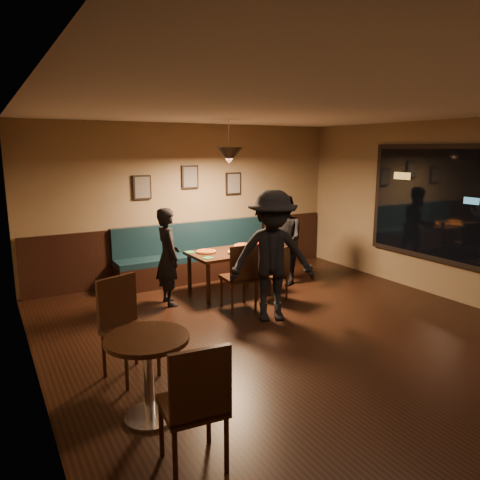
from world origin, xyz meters
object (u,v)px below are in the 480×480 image
(chair_near_left, at_px, (238,276))
(diner_right, at_px, (284,240))
(cafe_chair_far, at_px, (130,329))
(tabasco_bottle, at_px, (259,245))
(cafe_table, at_px, (149,378))
(soda_glass, at_px, (271,247))
(diner_left, at_px, (168,257))
(chair_near_right, at_px, (272,273))
(booth_bench, at_px, (198,252))
(dining_table, at_px, (230,272))
(cafe_chair_near, at_px, (192,403))
(diner_front, at_px, (272,256))

(chair_near_left, height_order, diner_right, diner_right)
(chair_near_left, height_order, cafe_chair_far, cafe_chair_far)
(tabasco_bottle, xyz_separation_m, cafe_table, (-2.90, -2.81, -0.37))
(cafe_chair_far, bearing_deg, cafe_table, 64.79)
(soda_glass, xyz_separation_m, cafe_table, (-2.97, -2.53, -0.38))
(diner_left, xyz_separation_m, cafe_table, (-1.26, -2.79, -0.36))
(chair_near_right, xyz_separation_m, cafe_table, (-2.73, -2.14, -0.05))
(booth_bench, xyz_separation_m, dining_table, (0.13, -0.98, -0.15))
(chair_near_right, bearing_deg, cafe_chair_near, -153.01)
(soda_glass, relative_size, cafe_chair_far, 0.13)
(diner_left, bearing_deg, cafe_chair_near, 164.63)
(chair_near_left, bearing_deg, cafe_table, -131.49)
(chair_near_left, xyz_separation_m, diner_front, (0.19, -0.60, 0.40))
(dining_table, relative_size, soda_glass, 9.73)
(diner_front, height_order, soda_glass, diner_front)
(chair_near_left, relative_size, cafe_chair_far, 0.96)
(dining_table, relative_size, cafe_chair_far, 1.24)
(diner_front, bearing_deg, diner_left, 150.44)
(booth_bench, relative_size, cafe_chair_far, 2.86)
(chair_near_right, xyz_separation_m, diner_right, (0.68, 0.67, 0.35))
(diner_left, bearing_deg, booth_bench, -39.90)
(chair_near_left, bearing_deg, soda_glass, 31.11)
(booth_bench, distance_m, cafe_chair_far, 3.67)
(cafe_table, bearing_deg, diner_front, 32.84)
(chair_near_right, bearing_deg, cafe_chair_far, -174.12)
(diner_left, distance_m, cafe_chair_near, 3.73)
(diner_left, distance_m, diner_front, 1.67)
(diner_front, bearing_deg, booth_bench, 114.31)
(dining_table, xyz_separation_m, chair_near_right, (0.39, -0.69, 0.09))
(chair_near_right, height_order, cafe_chair_near, cafe_chair_near)
(booth_bench, distance_m, dining_table, 1.00)
(cafe_table, height_order, cafe_chair_far, cafe_chair_far)
(cafe_table, bearing_deg, dining_table, 50.38)
(soda_glass, distance_m, cafe_chair_far, 3.35)
(booth_bench, xyz_separation_m, soda_glass, (0.75, -1.29, 0.26))
(dining_table, distance_m, diner_left, 1.16)
(dining_table, relative_size, diner_right, 0.83)
(dining_table, height_order, diner_left, diner_left)
(chair_near_right, relative_size, tabasco_bottle, 7.90)
(cafe_chair_near, bearing_deg, dining_table, 63.83)
(cafe_chair_near, bearing_deg, diner_right, 52.98)
(diner_left, bearing_deg, soda_glass, -95.64)
(soda_glass, bearing_deg, diner_left, 171.34)
(diner_left, height_order, cafe_chair_far, diner_left)
(dining_table, bearing_deg, diner_front, -94.62)
(cafe_chair_near, bearing_deg, diner_left, 77.72)
(chair_near_left, relative_size, cafe_chair_near, 0.99)
(chair_near_right, height_order, cafe_table, chair_near_right)
(chair_near_right, relative_size, cafe_chair_far, 0.83)
(diner_left, xyz_separation_m, diner_right, (2.15, 0.02, 0.04))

